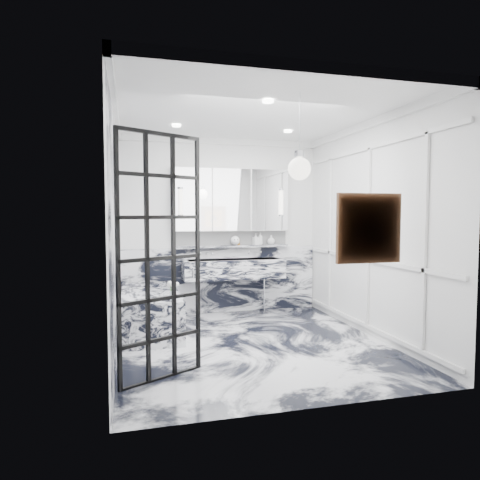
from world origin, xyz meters
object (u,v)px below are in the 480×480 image
object	(u,v)px
crittall_door	(161,258)
mirror_cabinet	(231,200)
bathtub	(150,311)
trough_sink	(234,269)

from	to	relation	value
crittall_door	mirror_cabinet	distance (m)	2.95
bathtub	mirror_cabinet	bearing A→B (deg)	32.06
crittall_door	trough_sink	xyz separation A→B (m)	(1.30, 2.40, -0.44)
mirror_cabinet	trough_sink	bearing A→B (deg)	-90.00
trough_sink	bathtub	size ratio (longest dim) A/B	0.97
mirror_cabinet	bathtub	size ratio (longest dim) A/B	1.15
crittall_door	bathtub	bearing A→B (deg)	62.67
trough_sink	mirror_cabinet	world-z (taller)	mirror_cabinet
trough_sink	mirror_cabinet	xyz separation A→B (m)	(-0.00, 0.17, 1.09)
mirror_cabinet	bathtub	distance (m)	2.20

